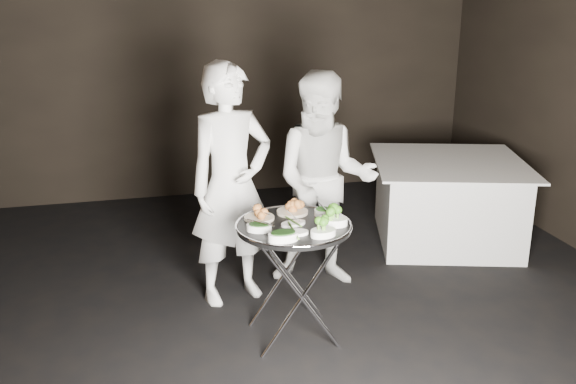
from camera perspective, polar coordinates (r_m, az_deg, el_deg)
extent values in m
cube|color=black|center=(4.05, -1.68, -15.46)|extent=(6.00, 7.00, 0.05)
cube|color=black|center=(6.91, -8.15, 11.88)|extent=(6.00, 0.05, 3.00)
cylinder|color=silver|center=(3.98, 1.23, -9.41)|extent=(0.52, 0.02, 0.77)
cylinder|color=silver|center=(3.98, 1.23, -9.41)|extent=(0.52, 0.02, 0.77)
cylinder|color=silver|center=(4.33, -0.16, -7.04)|extent=(0.52, 0.02, 0.77)
cylinder|color=silver|center=(4.33, -0.16, -7.04)|extent=(0.52, 0.02, 0.77)
cylinder|color=silver|center=(3.96, -2.59, -3.87)|extent=(0.02, 0.44, 0.02)
cylinder|color=silver|center=(4.07, 3.54, -3.31)|extent=(0.02, 0.44, 0.02)
cylinder|color=black|center=(4.00, 0.52, -3.12)|extent=(0.72, 0.72, 0.03)
torus|color=silver|center=(3.99, 0.52, -2.92)|extent=(0.73, 0.73, 0.02)
cylinder|color=beige|center=(4.09, -2.58, -2.30)|extent=(0.19, 0.19, 0.02)
cylinder|color=beige|center=(4.18, 0.39, -1.79)|extent=(0.20, 0.20, 0.02)
cylinder|color=white|center=(4.15, 3.10, -1.81)|extent=(0.11, 0.11, 0.04)
cylinder|color=silver|center=(4.08, -2.49, -1.66)|extent=(0.09, 0.19, 0.01)
cylinder|color=silver|center=(4.18, 0.47, -1.19)|extent=(0.12, 0.17, 0.01)
cylinder|color=silver|center=(4.15, 3.15, -1.34)|extent=(0.01, 0.20, 0.01)
cylinder|color=silver|center=(3.88, -2.45, -2.72)|extent=(0.14, 0.16, 0.01)
cylinder|color=silver|center=(3.98, 3.77, -2.18)|extent=(0.16, 0.13, 0.01)
cylinder|color=silver|center=(3.98, 0.48, -2.16)|extent=(0.03, 0.20, 0.01)
imported|color=white|center=(4.52, -5.07, 0.61)|extent=(0.73, 0.59, 1.73)
imported|color=white|center=(4.78, 3.26, 0.99)|extent=(0.94, 0.83, 1.63)
cube|color=silver|center=(5.89, 13.92, -0.88)|extent=(1.15, 1.15, 0.72)
cube|color=silver|center=(5.79, 14.19, 2.59)|extent=(1.29, 1.29, 0.02)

